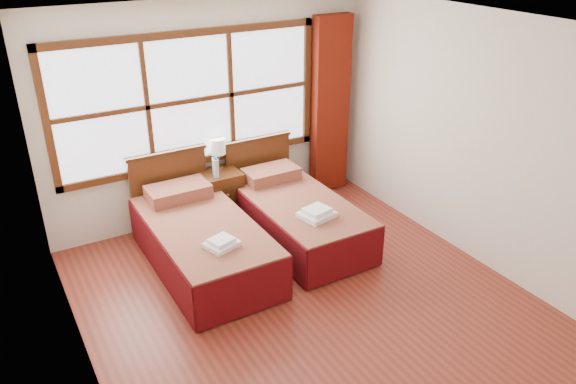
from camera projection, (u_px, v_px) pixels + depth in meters
floor at (311, 306)px, 5.38m from camera, size 4.50×4.50×0.00m
ceiling at (317, 27)px, 4.25m from camera, size 4.50×4.50×0.00m
wall_back at (210, 113)px, 6.56m from camera, size 4.00×0.00×4.00m
wall_left at (72, 243)px, 3.91m from camera, size 0.00×4.50×4.50m
wall_right at (479, 141)px, 5.72m from camera, size 0.00×4.50×4.50m
window at (190, 100)px, 6.33m from camera, size 3.16×0.06×1.56m
curtain at (330, 106)px, 7.23m from camera, size 0.50×0.16×2.30m
bed_left at (202, 240)px, 5.91m from camera, size 1.01×2.03×0.98m
bed_right at (296, 215)px, 6.44m from camera, size 0.96×1.98×0.93m
nightstand at (220, 197)px, 6.77m from camera, size 0.48×0.48×0.64m
towels_left at (222, 243)px, 5.35m from camera, size 0.35×0.33×0.09m
towels_right at (317, 213)px, 5.93m from camera, size 0.40×0.37×0.10m
lamp at (217, 147)px, 6.66m from camera, size 0.19×0.19×0.37m
bottle_near at (216, 168)px, 6.47m from camera, size 0.06×0.06×0.24m
bottle_far at (215, 166)px, 6.55m from camera, size 0.06×0.06×0.23m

